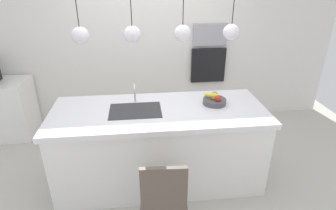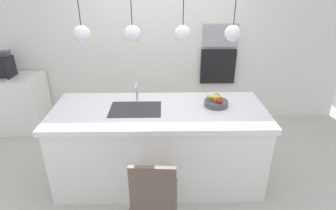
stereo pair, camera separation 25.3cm
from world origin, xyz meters
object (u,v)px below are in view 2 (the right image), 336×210
fruit_bowl (216,101)px  chair_near (154,195)px  coffee_machine (5,66)px  oven (218,66)px  microwave (220,35)px

fruit_bowl → chair_near: bearing=-125.8°
coffee_machine → oven: 3.27m
oven → chair_near: (-0.97, -2.44, -0.42)m
oven → chair_near: size_ratio=0.61×
fruit_bowl → chair_near: size_ratio=0.29×
oven → chair_near: 2.66m
fruit_bowl → microwave: bearing=78.9°
fruit_bowl → oven: 1.53m
microwave → coffee_machine: bearing=-174.8°
microwave → oven: (0.00, 0.00, -0.50)m
microwave → chair_near: 2.78m
coffee_machine → chair_near: (2.28, -2.14, -0.53)m
coffee_machine → microwave: (3.25, 0.30, 0.39)m
fruit_bowl → coffee_machine: coffee_machine is taller
fruit_bowl → microwave: (0.29, 1.50, 0.44)m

